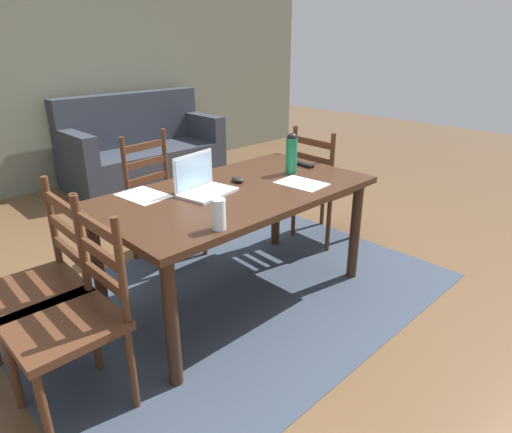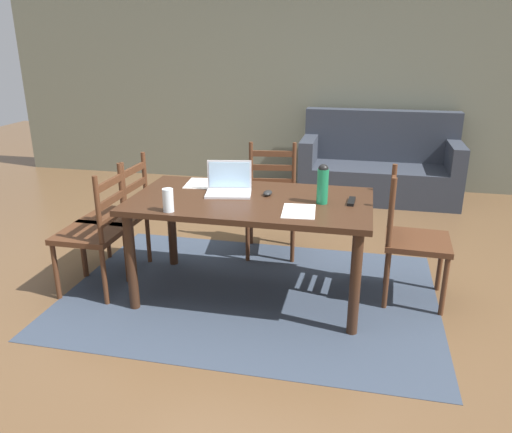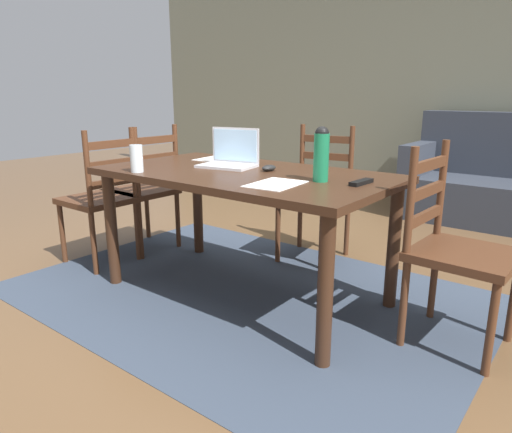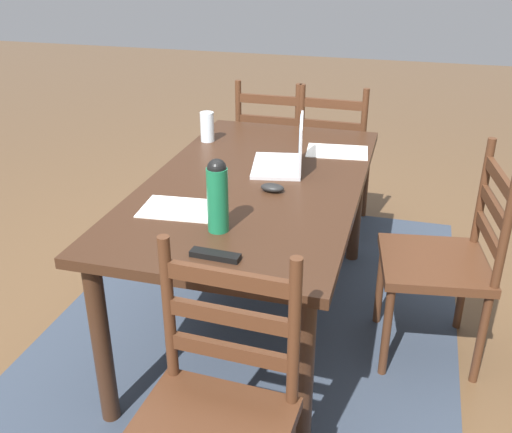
# 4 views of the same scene
# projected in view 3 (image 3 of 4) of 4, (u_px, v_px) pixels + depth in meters

# --- Properties ---
(ground_plane) EXTENTS (14.00, 14.00, 0.00)m
(ground_plane) POSITION_uv_depth(u_px,v_px,m) (245.00, 293.00, 2.80)
(ground_plane) COLOR brown
(area_rug) EXTENTS (2.70, 1.90, 0.01)m
(area_rug) POSITION_uv_depth(u_px,v_px,m) (245.00, 293.00, 2.80)
(area_rug) COLOR #333D4C
(area_rug) RESTS_ON ground
(wall_back) EXTENTS (8.00, 0.12, 2.70)m
(wall_back) POSITION_uv_depth(u_px,v_px,m) (435.00, 76.00, 4.88)
(wall_back) COLOR #6B6D5B
(wall_back) RESTS_ON ground
(dining_table) EXTENTS (1.67, 0.91, 0.74)m
(dining_table) POSITION_uv_depth(u_px,v_px,m) (244.00, 187.00, 2.63)
(dining_table) COLOR #382114
(dining_table) RESTS_ON ground
(chair_left_far) EXTENTS (0.45, 0.45, 0.95)m
(chair_left_far) POSITION_uv_depth(u_px,v_px,m) (144.00, 190.00, 3.49)
(chair_left_far) COLOR #4C2B19
(chair_left_far) RESTS_ON ground
(chair_right_far) EXTENTS (0.46, 0.46, 0.95)m
(chair_right_far) POSITION_uv_depth(u_px,v_px,m) (456.00, 251.00, 2.16)
(chair_right_far) COLOR #4C2B19
(chair_right_far) RESTS_ON ground
(chair_left_near) EXTENTS (0.44, 0.44, 0.95)m
(chair_left_near) POSITION_uv_depth(u_px,v_px,m) (102.00, 199.00, 3.21)
(chair_left_near) COLOR #4C2B19
(chair_left_near) RESTS_ON ground
(chair_far_head) EXTENTS (0.50, 0.50, 0.95)m
(chair_far_head) POSITION_uv_depth(u_px,v_px,m) (317.00, 195.00, 3.32)
(chair_far_head) COLOR #4C2B19
(chair_far_head) RESTS_ON ground
(couch) EXTENTS (1.80, 0.80, 1.00)m
(couch) POSITION_uv_depth(u_px,v_px,m) (511.00, 186.00, 4.22)
(couch) COLOR #2D333D
(couch) RESTS_ON ground
(laptop) EXTENTS (0.35, 0.28, 0.23)m
(laptop) POSITION_uv_depth(u_px,v_px,m) (231.00, 157.00, 2.78)
(laptop) COLOR silver
(laptop) RESTS_ON dining_table
(water_bottle) EXTENTS (0.08, 0.08, 0.27)m
(water_bottle) POSITION_uv_depth(u_px,v_px,m) (322.00, 153.00, 2.28)
(water_bottle) COLOR #197247
(water_bottle) RESTS_ON dining_table
(drinking_glass) EXTENTS (0.07, 0.07, 0.15)m
(drinking_glass) POSITION_uv_depth(u_px,v_px,m) (137.00, 159.00, 2.57)
(drinking_glass) COLOR silver
(drinking_glass) RESTS_ON dining_table
(computer_mouse) EXTENTS (0.07, 0.10, 0.03)m
(computer_mouse) POSITION_uv_depth(u_px,v_px,m) (269.00, 168.00, 2.62)
(computer_mouse) COLOR black
(computer_mouse) RESTS_ON dining_table
(tv_remote) EXTENTS (0.05, 0.17, 0.02)m
(tv_remote) POSITION_uv_depth(u_px,v_px,m) (361.00, 182.00, 2.24)
(tv_remote) COLOR black
(tv_remote) RESTS_ON dining_table
(paper_stack_left) EXTENTS (0.23, 0.31, 0.00)m
(paper_stack_left) POSITION_uv_depth(u_px,v_px,m) (276.00, 184.00, 2.24)
(paper_stack_left) COLOR white
(paper_stack_left) RESTS_ON dining_table
(paper_stack_right) EXTENTS (0.24, 0.32, 0.00)m
(paper_stack_right) POSITION_uv_depth(u_px,v_px,m) (218.00, 159.00, 3.10)
(paper_stack_right) COLOR white
(paper_stack_right) RESTS_ON dining_table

